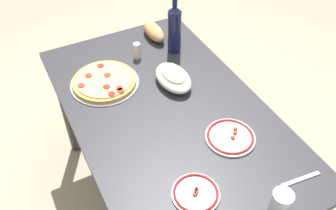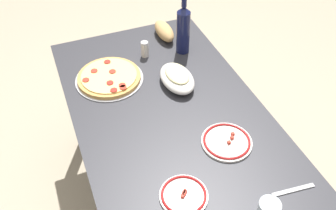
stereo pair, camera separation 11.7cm
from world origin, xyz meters
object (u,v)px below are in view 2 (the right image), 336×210
baked_pasta_dish (177,77)px  side_plate_far (227,141)px  dining_table (168,128)px  wine_bottle (183,29)px  bread_loaf (164,31)px  side_plate_near (184,195)px  spice_shaker (145,49)px  pepperoni_pizza (109,77)px

baked_pasta_dish → side_plate_far: 0.43m
dining_table → wine_bottle: 0.53m
wine_bottle → bread_loaf: wine_bottle is taller
side_plate_near → spice_shaker: size_ratio=2.05×
pepperoni_pizza → spice_shaker: (-0.12, 0.23, 0.03)m
wine_bottle → baked_pasta_dish: bearing=-28.9°
bread_loaf → baked_pasta_dish: bearing=-12.6°
dining_table → bread_loaf: bread_loaf is taller
baked_pasta_dish → bread_loaf: (-0.40, 0.09, -0.00)m
side_plate_near → bread_loaf: 1.04m
wine_bottle → bread_loaf: 0.20m
dining_table → wine_bottle: bearing=148.6°
dining_table → side_plate_near: size_ratio=7.89×
pepperoni_pizza → baked_pasta_dish: size_ratio=1.39×
pepperoni_pizza → spice_shaker: size_ratio=3.84×
side_plate_near → side_plate_far: same height
side_plate_near → pepperoni_pizza: bearing=-174.0°
dining_table → side_plate_near: (0.44, -0.11, 0.13)m
pepperoni_pizza → bread_loaf: bearing=123.2°
wine_bottle → bread_loaf: bearing=-165.1°
pepperoni_pizza → side_plate_near: (0.74, 0.08, -0.01)m
baked_pasta_dish → side_plate_far: (0.42, 0.05, -0.03)m
side_plate_far → pepperoni_pizza: bearing=-149.0°
pepperoni_pizza → wine_bottle: size_ratio=1.00×
spice_shaker → side_plate_near: bearing=-9.8°
side_plate_far → spice_shaker: (-0.69, -0.12, 0.03)m
spice_shaker → dining_table: bearing=-4.9°
baked_pasta_dish → wine_bottle: size_ratio=0.72×
dining_table → baked_pasta_dish: baked_pasta_dish is taller
dining_table → pepperoni_pizza: bearing=-147.8°
baked_pasta_dish → pepperoni_pizza: bearing=-116.9°
pepperoni_pizza → bread_loaf: (-0.25, 0.39, 0.02)m
dining_table → bread_loaf: bearing=160.5°
spice_shaker → pepperoni_pizza: bearing=-61.9°
baked_pasta_dish → wine_bottle: 0.29m
baked_pasta_dish → spice_shaker: 0.28m
bread_loaf → side_plate_near: bearing=-17.2°
baked_pasta_dish → bread_loaf: size_ratio=1.18×
pepperoni_pizza → spice_shaker: 0.26m
dining_table → bread_loaf: 0.61m
bread_loaf → side_plate_far: bearing=-3.0°
wine_bottle → side_plate_near: bearing=-22.9°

